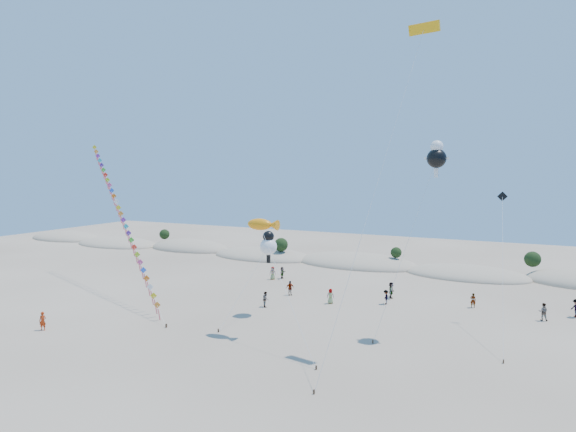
{
  "coord_description": "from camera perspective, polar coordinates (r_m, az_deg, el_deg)",
  "views": [
    {
      "loc": [
        22.02,
        -24.71,
        14.15
      ],
      "look_at": [
        3.39,
        14.0,
        10.17
      ],
      "focal_mm": 30.0,
      "sensor_mm": 36.0,
      "label": 1
    }
  ],
  "objects": [
    {
      "name": "ground",
      "position": [
        36.0,
        -15.46,
        -18.05
      ],
      "size": [
        160.0,
        160.0,
        0.0
      ],
      "primitive_type": "plane",
      "color": "gray",
      "rests_on": "ground"
    },
    {
      "name": "beachgoers",
      "position": [
        54.78,
        11.07,
        -8.87
      ],
      "size": [
        35.33,
        13.96,
        1.8
      ],
      "color": "slate",
      "rests_on": "ground"
    },
    {
      "name": "dune_ridge",
      "position": [
        74.27,
        8.88,
        -5.67
      ],
      "size": [
        145.3,
        11.49,
        5.57
      ],
      "color": "tan",
      "rests_on": "ground"
    },
    {
      "name": "flyer_foreground",
      "position": [
        49.1,
        -27.07,
        -11.03
      ],
      "size": [
        0.72,
        0.62,
        1.68
      ],
      "primitive_type": "imported",
      "rotation": [
        0.0,
        0.0,
        0.44
      ],
      "color": "#B02F0E",
      "rests_on": "ground"
    },
    {
      "name": "fish_kite",
      "position": [
        41.38,
        -2.99,
        -1.04
      ],
      "size": [
        8.7,
        5.79,
        10.12
      ],
      "color": "#3F2D1E",
      "rests_on": "ground"
    },
    {
      "name": "cartoon_kite_low",
      "position": [
        47.42,
        -2.34,
        -3.39
      ],
      "size": [
        2.32,
        7.67,
        8.36
      ],
      "color": "#3F2D1E",
      "rests_on": "ground"
    },
    {
      "name": "dark_kite",
      "position": [
        46.38,
        24.09,
        -2.44
      ],
      "size": [
        1.37,
        11.75,
        12.3
      ],
      "color": "#3F2D1E",
      "rests_on": "ground"
    },
    {
      "name": "kite_train",
      "position": [
        60.25,
        -19.28,
        0.45
      ],
      "size": [
        26.79,
        16.78,
        18.64
      ],
      "color": "#3F2D1E",
      "rests_on": "ground"
    },
    {
      "name": "cartoon_kite_high",
      "position": [
        42.45,
        17.2,
        6.78
      ],
      "size": [
        5.09,
        5.07,
        16.75
      ],
      "color": "#3F2D1E",
      "rests_on": "ground"
    },
    {
      "name": "parafoil_kite",
      "position": [
        40.16,
        15.64,
        20.04
      ],
      "size": [
        5.56,
        11.65,
        25.42
      ],
      "color": "#3F2D1E",
      "rests_on": "ground"
    }
  ]
}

